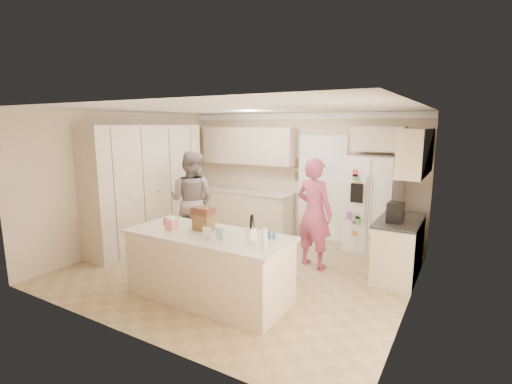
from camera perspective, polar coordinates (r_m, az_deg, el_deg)
The scene contains 41 objects.
floor at distance 6.30m, azimuth -2.45°, elevation -11.77°, with size 5.20×4.60×0.02m, color tan.
ceiling at distance 5.84m, azimuth -2.65°, elevation 12.79°, with size 5.20×4.60×0.02m, color white.
wall_back at distance 7.95m, azimuth 6.54°, elevation 2.61°, with size 5.20×0.02×2.60m, color beige.
wall_front at distance 4.23m, azimuth -19.85°, elevation -4.80°, with size 5.20×0.02×2.60m, color beige.
wall_left at distance 7.65m, azimuth -19.20°, elevation 1.80°, with size 0.02×4.60×2.60m, color beige.
wall_right at distance 5.04m, azimuth 23.26°, elevation -2.65°, with size 0.02×4.60×2.60m, color beige.
crown_back at distance 7.83m, azimuth 6.58°, elevation 11.52°, with size 5.20×0.08×0.12m, color white.
pantry_bank at distance 7.57m, azimuth -16.47°, elevation 0.91°, with size 0.60×2.60×2.35m, color beige.
back_base_cab at distance 8.36m, azimuth -1.68°, elevation -2.93°, with size 2.20×0.60×0.88m, color beige.
back_countertop at distance 8.26m, azimuth -1.73°, elevation 0.16°, with size 2.24×0.63×0.04m, color beige.
back_upper_cab at distance 8.26m, azimuth -1.27°, elevation 7.15°, with size 2.20×0.35×0.80m, color beige.
doorway_opening at distance 7.75m, azimuth 10.13°, elevation 0.45°, with size 0.90×0.06×2.10m, color black.
doorway_casing at distance 7.72m, azimuth 10.04°, elevation 0.42°, with size 1.02×0.03×2.22m, color white.
wall_frame_upper at distance 7.87m, azimuth 6.59°, elevation 4.37°, with size 0.15×0.02×0.20m, color brown.
wall_frame_lower at distance 7.90m, azimuth 6.55°, elevation 2.42°, with size 0.15×0.02×0.20m, color brown.
refrigerator at distance 7.23m, azimuth 17.59°, elevation -1.80°, with size 0.90×0.70×1.80m, color white.
fridge_seam at distance 6.89m, azimuth 16.93°, elevation -2.34°, with size 0.01×0.02×1.78m, color gray.
fridge_dispenser at distance 6.89m, azimuth 15.24°, elevation -0.14°, with size 0.22×0.03×0.35m, color black.
fridge_handle_l at distance 6.86m, azimuth 16.56°, elevation -1.10°, with size 0.02×0.02×0.85m, color silver.
fridge_handle_r at distance 6.84m, azimuth 17.37°, elevation -1.18°, with size 0.02×0.02×0.85m, color silver.
over_fridge_cab at distance 7.19m, azimuth 18.28°, elevation 7.76°, with size 0.95×0.35×0.45m, color beige.
right_base_cab at distance 6.26m, azimuth 21.06°, elevation -8.22°, with size 0.60×1.20×0.88m, color beige.
right_countertop at distance 6.14m, azimuth 21.24°, elevation -4.13°, with size 0.63×1.24×0.04m, color #2D2B28.
right_upper_cab at distance 6.16m, azimuth 23.43°, elevation 5.68°, with size 0.35×1.50×0.70m, color beige.
coffee_maker at distance 5.91m, azimuth 20.65°, elevation -2.93°, with size 0.22×0.28×0.30m, color black.
island_base at distance 5.19m, azimuth -7.30°, elevation -11.45°, with size 2.20×0.90×0.88m, color beige.
island_top at distance 5.04m, azimuth -7.42°, elevation -6.59°, with size 2.28×0.96×0.05m, color beige.
utensil_crock at distance 4.69m, azimuth -0.74°, elevation -6.49°, with size 0.13×0.13×0.15m, color white.
tissue_box at distance 5.29m, azimuth -12.85°, elevation -4.89°, with size 0.13×0.13×0.14m, color #EC7F79.
tissue_plume at distance 5.26m, azimuth -12.90°, elevation -3.73°, with size 0.08×0.08×0.08m, color white.
dollhouse_body at distance 5.17m, azimuth -8.10°, elevation -4.62°, with size 0.26×0.18×0.22m, color brown.
dollhouse_roof at distance 5.13m, azimuth -8.14°, elevation -2.89°, with size 0.28×0.20×0.10m, color #592D1E.
jam_jar at distance 5.56m, azimuth -13.67°, elevation -4.42°, with size 0.07×0.07×0.09m, color #59263F.
greeting_card_a at distance 4.77m, azimuth -7.49°, elevation -6.25°, with size 0.12×0.01×0.16m, color white.
greeting_card_b at distance 4.72m, azimuth -5.67°, elevation -6.39°, with size 0.12×0.01×0.16m, color silver.
water_bottle at distance 4.37m, azimuth 1.29°, elevation -7.16°, with size 0.07×0.07×0.24m, color silver.
shaker_salt at distance 4.76m, azimuth 2.09°, elevation -6.62°, with size 0.05×0.05×0.09m, color teal.
shaker_pepper at distance 4.73m, azimuth 2.84°, elevation -6.74°, with size 0.05×0.05×0.09m, color teal.
teen_boy at distance 7.15m, azimuth -9.85°, elevation -1.29°, with size 0.91×0.71×1.87m, color gray.
teen_girl at distance 6.21m, azimuth 8.92°, elevation -3.23°, with size 0.67×0.44×1.83m, color #C3495C.
fridge_magnets at distance 6.88m, azimuth 16.91°, elevation -2.35°, with size 0.76×0.02×1.44m, color tan, non-canonical shape.
Camera 1 is at (3.17, -4.90, 2.36)m, focal length 26.00 mm.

